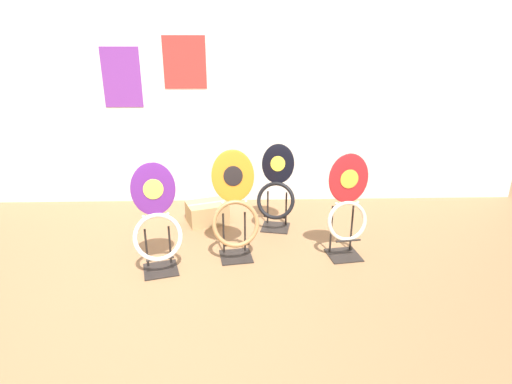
{
  "coord_description": "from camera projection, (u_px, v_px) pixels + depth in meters",
  "views": [
    {
      "loc": [
        0.64,
        -2.47,
        1.75
      ],
      "look_at": [
        0.74,
        0.93,
        0.55
      ],
      "focal_mm": 28.0,
      "sensor_mm": 36.0,
      "label": 1
    }
  ],
  "objects": [
    {
      "name": "storage_box",
      "position": [
        207.0,
        213.0,
        4.31
      ],
      "size": [
        0.5,
        0.45,
        0.22
      ],
      "color": "tan",
      "rests_on": "ground_plane"
    },
    {
      "name": "toilet_seat_display_orange_sun",
      "position": [
        235.0,
        209.0,
        3.48
      ],
      "size": [
        0.44,
        0.36,
        0.96
      ],
      "color": "black",
      "rests_on": "ground_plane"
    },
    {
      "name": "wall_back",
      "position": [
        188.0,
        93.0,
        4.56
      ],
      "size": [
        8.0,
        0.07,
        2.6
      ],
      "color": "silver",
      "rests_on": "ground_plane"
    },
    {
      "name": "toilet_seat_display_crimson_swirl",
      "position": [
        347.0,
        206.0,
        3.47
      ],
      "size": [
        0.37,
        0.32,
        0.95
      ],
      "color": "black",
      "rests_on": "ground_plane"
    },
    {
      "name": "ground_plane",
      "position": [
        158.0,
        307.0,
        2.89
      ],
      "size": [
        14.0,
        14.0,
        0.0
      ],
      "primitive_type": "plane",
      "color": "#8E6642"
    },
    {
      "name": "toilet_seat_display_jazz_black",
      "position": [
        276.0,
        193.0,
        4.09
      ],
      "size": [
        0.43,
        0.38,
        0.87
      ],
      "color": "black",
      "rests_on": "ground_plane"
    },
    {
      "name": "toilet_seat_display_purple_note",
      "position": [
        157.0,
        224.0,
        3.26
      ],
      "size": [
        0.43,
        0.35,
        0.92
      ],
      "color": "black",
      "rests_on": "ground_plane"
    }
  ]
}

